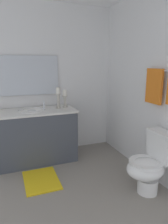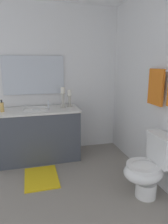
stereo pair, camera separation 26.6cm
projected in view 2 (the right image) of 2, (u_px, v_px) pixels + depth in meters
The scene contains 12 objects.
floor at pixel (51, 190), 2.57m from camera, with size 2.48×2.72×0.02m, color gray.
wall_back at pixel (155, 87), 2.62m from camera, with size 2.48×0.04×2.45m, color white.
wall_left at pixel (40, 81), 3.44m from camera, with size 0.04×2.72×2.45m, color white.
vanity_cabinet at pixel (38, 134), 3.30m from camera, with size 0.58×1.32×0.82m.
sink_basin at pixel (36, 112), 3.22m from camera, with size 0.40×0.40×0.24m.
mirror at pixel (34, 75), 3.35m from camera, with size 0.02×0.98×0.62m, color silver.
candle_holder_tall at pixel (70, 98), 3.37m from camera, with size 0.09×0.09×0.28m.
candle_holder_short at pixel (63, 97), 3.30m from camera, with size 0.09×0.09×0.33m.
soap_bottle at pixel (2, 107), 3.03m from camera, with size 0.06×0.06×0.18m.
toilet at pixel (149, 168), 2.35m from camera, with size 0.39×0.54×0.75m.
towel_near_vanity at pixel (156, 87), 2.47m from camera, with size 0.28×0.03×0.43m, color orange.
bath_mat at pixel (41, 178), 2.81m from camera, with size 0.60×0.44×0.02m, color yellow.
Camera 2 is at (2.30, -0.19, 1.53)m, focal length 33.21 mm.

